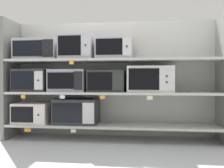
{
  "coord_description": "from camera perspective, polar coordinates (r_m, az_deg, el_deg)",
  "views": [
    {
      "loc": [
        0.37,
        -3.23,
        0.78
      ],
      "look_at": [
        0.0,
        0.0,
        0.73
      ],
      "focal_mm": 39.92,
      "sensor_mm": 36.0,
      "label": 1
    }
  ],
  "objects": [
    {
      "name": "price_tag_1",
      "position": [
        3.15,
        -8.83,
        -10.58
      ],
      "size": [
        0.06,
        0.0,
        0.04
      ],
      "primitive_type": "cube",
      "color": "beige"
    },
    {
      "name": "microwave_2",
      "position": [
        3.53,
        -17.63,
        0.81
      ],
      "size": [
        0.45,
        0.42,
        0.3
      ],
      "color": "#322C37",
      "rests_on": "shelf_1"
    },
    {
      "name": "price_tag_5",
      "position": [
        2.99,
        8.66,
        -3.12
      ],
      "size": [
        0.07,
        0.0,
        0.05
      ],
      "primitive_type": "cube",
      "color": "beige"
    },
    {
      "name": "shelf_0",
      "position": [
        3.3,
        -0.0,
        -9.35
      ],
      "size": [
        2.72,
        0.49,
        0.03
      ],
      "primitive_type": "cube",
      "color": "beige",
      "rests_on": "ground"
    },
    {
      "name": "price_tag_0",
      "position": [
        3.36,
        -18.77,
        -9.95
      ],
      "size": [
        0.09,
        0.0,
        0.04
      ],
      "primitive_type": "cube",
      "color": "orange"
    },
    {
      "name": "price_tag_6",
      "position": [
        3.1,
        -9.28,
        4.85
      ],
      "size": [
        0.06,
        0.0,
        0.04
      ],
      "primitive_type": "cube",
      "color": "orange"
    },
    {
      "name": "microwave_3",
      "position": [
        3.36,
        -9.83,
        0.78
      ],
      "size": [
        0.48,
        0.4,
        0.29
      ],
      "color": "#969AA9",
      "rests_on": "shelf_1"
    },
    {
      "name": "shelf_1",
      "position": [
        3.25,
        -0.0,
        -2.03
      ],
      "size": [
        2.72,
        0.49,
        0.03
      ],
      "primitive_type": "cube",
      "color": "beige"
    },
    {
      "name": "price_tag_3",
      "position": [
        3.14,
        -11.32,
        -2.91
      ],
      "size": [
        0.06,
        0.0,
        0.04
      ],
      "primitive_type": "cube",
      "color": "white"
    },
    {
      "name": "microwave_5",
      "position": [
        3.23,
        8.71,
        1.11
      ],
      "size": [
        0.58,
        0.4,
        0.33
      ],
      "color": "silver",
      "rests_on": "shelf_1"
    },
    {
      "name": "microwave_8",
      "position": [
        3.27,
        0.6,
        8.12
      ],
      "size": [
        0.46,
        0.41,
        0.28
      ],
      "color": "#BBB3C0",
      "rests_on": "shelf_2"
    },
    {
      "name": "upright_right",
      "position": [
        3.39,
        24.1,
        1.11
      ],
      "size": [
        0.05,
        0.49,
        1.59
      ],
      "primitive_type": "cube",
      "color": "slate",
      "rests_on": "ground"
    },
    {
      "name": "microwave_4",
      "position": [
        3.25,
        -1.19,
        0.67
      ],
      "size": [
        0.47,
        0.39,
        0.28
      ],
      "color": "#292D2C",
      "rests_on": "shelf_1"
    },
    {
      "name": "shelf_2",
      "position": [
        3.26,
        -0.0,
        5.4
      ],
      "size": [
        2.72,
        0.49,
        0.03
      ],
      "primitive_type": "cube",
      "color": "beige"
    },
    {
      "name": "microwave_1",
      "position": [
        3.36,
        -8.06,
        -6.13
      ],
      "size": [
        0.56,
        0.42,
        0.33
      ],
      "color": "#282A2D",
      "rests_on": "shelf_0"
    },
    {
      "name": "microwave_7",
      "position": [
        3.36,
        -7.94,
        8.33
      ],
      "size": [
        0.44,
        0.38,
        0.33
      ],
      "color": "#B6B7BE",
      "rests_on": "shelf_2"
    },
    {
      "name": "ground",
      "position": [
        2.39,
        -2.88,
        -18.36
      ],
      "size": [
        6.72,
        6.0,
        0.02
      ],
      "primitive_type": "cube",
      "color": "#B2B7BC"
    },
    {
      "name": "back_panel",
      "position": [
        3.51,
        0.49,
        1.19
      ],
      "size": [
        2.92,
        0.04,
        1.59
      ],
      "primitive_type": "cube",
      "color": "#B2B2AD",
      "rests_on": "ground"
    },
    {
      "name": "upright_left",
      "position": [
        3.68,
        -22.08,
        1.11
      ],
      "size": [
        0.05,
        0.49,
        1.59
      ],
      "primitive_type": "cube",
      "color": "slate",
      "rests_on": "ground"
    },
    {
      "name": "price_tag_2",
      "position": [
        3.33,
        -19.69,
        -2.75
      ],
      "size": [
        0.06,
        0.0,
        0.04
      ],
      "primitive_type": "cube",
      "color": "orange"
    },
    {
      "name": "microwave_0",
      "position": [
        3.56,
        -17.44,
        -6.25
      ],
      "size": [
        0.47,
        0.43,
        0.26
      ],
      "color": "silver",
      "rests_on": "shelf_0"
    },
    {
      "name": "price_tag_4",
      "position": [
        3.02,
        -2.2,
        -3.03
      ],
      "size": [
        0.06,
        0.0,
        0.04
      ],
      "primitive_type": "cube",
      "color": "orange"
    },
    {
      "name": "microwave_6",
      "position": [
        3.53,
        -16.71,
        7.52
      ],
      "size": [
        0.58,
        0.34,
        0.28
      ],
      "color": "#B3B3B9",
      "rests_on": "shelf_2"
    }
  ]
}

